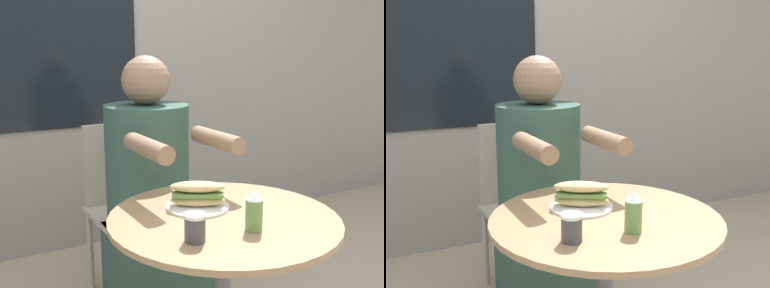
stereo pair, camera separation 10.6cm
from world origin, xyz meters
The scene contains 7 objects.
storefront_wall centered at (0.00, 1.59, 1.40)m, with size 8.00×0.09×2.80m.
cafe_table centered at (0.00, 0.00, 0.52)m, with size 0.76×0.76×0.71m.
diner_chair centered at (-0.01, 0.92, 0.52)m, with size 0.39×0.39×0.87m.
seated_diner centered at (-0.01, 0.58, 0.52)m, with size 0.38×0.67×1.21m.
sandwich_on_plate centered at (-0.04, 0.11, 0.74)m, with size 0.22×0.22×0.09m.
drink_cup centered at (-0.18, -0.13, 0.75)m, with size 0.06×0.06×0.08m.
condiment_bottle centered at (0.01, -0.15, 0.77)m, with size 0.05×0.05×0.12m.
Camera 2 is at (-0.66, -1.22, 1.23)m, focal length 42.00 mm.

